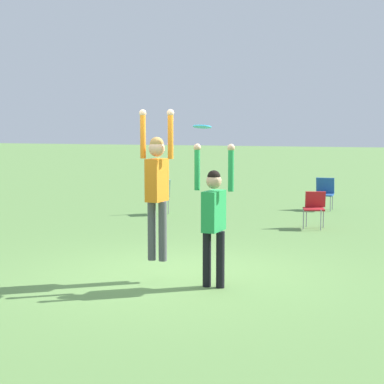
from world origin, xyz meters
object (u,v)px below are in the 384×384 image
(person_jumping, at_px, (157,181))
(person_defending, at_px, (214,212))
(camping_chair_0, at_px, (314,206))
(frisbee, at_px, (202,127))
(camping_chair_2, at_px, (160,194))
(camping_chair_3, at_px, (324,191))

(person_jumping, height_order, person_defending, person_jumping)
(person_defending, bearing_deg, person_jumping, -90.00)
(person_jumping, bearing_deg, camping_chair_0, -9.16)
(frisbee, relative_size, camping_chair_0, 0.33)
(person_defending, relative_size, frisbee, 7.68)
(person_defending, height_order, frisbee, frisbee)
(person_defending, relative_size, camping_chair_0, 2.50)
(frisbee, bearing_deg, camping_chair_2, 117.48)
(person_defending, xyz_separation_m, frisbee, (-0.22, 0.15, 1.19))
(frisbee, height_order, camping_chair_0, frisbee)
(person_defending, height_order, camping_chair_3, person_defending)
(frisbee, distance_m, camping_chair_3, 8.98)
(camping_chair_0, bearing_deg, person_jumping, 61.37)
(frisbee, bearing_deg, person_defending, -33.87)
(frisbee, relative_size, camping_chair_2, 0.30)
(person_defending, distance_m, camping_chair_0, 5.78)
(person_jumping, xyz_separation_m, frisbee, (0.66, 0.08, 0.78))
(person_jumping, height_order, camping_chair_3, person_jumping)
(camping_chair_0, relative_size, camping_chair_2, 0.91)
(person_defending, height_order, camping_chair_0, person_defending)
(person_jumping, height_order, camping_chair_2, person_jumping)
(person_defending, distance_m, camping_chair_2, 7.58)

